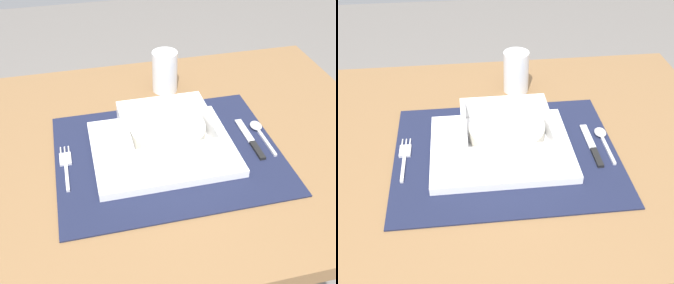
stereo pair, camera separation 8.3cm
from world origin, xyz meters
The scene contains 8 objects.
dining_table centered at (0.00, 0.00, 0.64)m, with size 1.00×0.71×0.75m.
placemat centered at (0.03, -0.04, 0.75)m, with size 0.43×0.35×0.00m, color #191E38.
serving_plate centered at (0.02, -0.03, 0.76)m, with size 0.27×0.22×0.02m, color white.
porridge_bowl centered at (0.03, -0.02, 0.79)m, with size 0.17×0.17×0.05m.
fork centered at (-0.17, -0.03, 0.75)m, with size 0.02×0.13×0.00m.
spoon centered at (0.23, -0.01, 0.76)m, with size 0.02×0.12×0.01m.
butter_knife centered at (0.20, -0.04, 0.75)m, with size 0.01×0.14×0.01m.
drinking_glass centered at (0.08, 0.20, 0.79)m, with size 0.06×0.06×0.10m.
Camera 1 is at (-0.13, -0.68, 1.28)m, focal length 46.41 mm.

